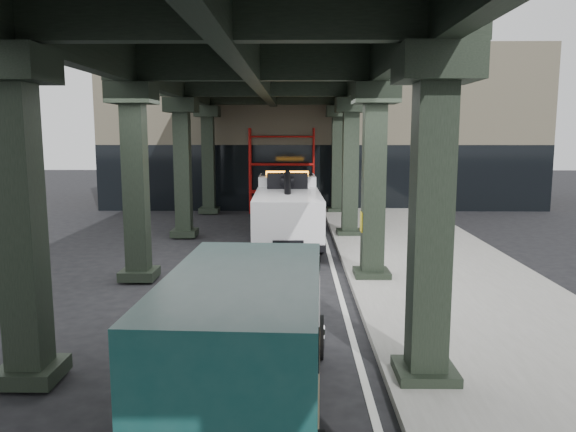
{
  "coord_description": "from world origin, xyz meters",
  "views": [
    {
      "loc": [
        0.62,
        -12.07,
        3.8
      ],
      "look_at": [
        0.45,
        1.99,
        1.7
      ],
      "focal_mm": 35.0,
      "sensor_mm": 36.0,
      "label": 1
    }
  ],
  "objects": [
    {
      "name": "ground",
      "position": [
        0.0,
        0.0,
        0.0
      ],
      "size": [
        90.0,
        90.0,
        0.0
      ],
      "primitive_type": "plane",
      "color": "black",
      "rests_on": "ground"
    },
    {
      "name": "sidewalk",
      "position": [
        4.5,
        2.0,
        0.07
      ],
      "size": [
        5.0,
        40.0,
        0.15
      ],
      "primitive_type": "cube",
      "color": "gray",
      "rests_on": "ground"
    },
    {
      "name": "lane_stripe",
      "position": [
        1.7,
        2.0,
        0.01
      ],
      "size": [
        0.12,
        38.0,
        0.01
      ],
      "primitive_type": "cube",
      "color": "silver",
      "rests_on": "ground"
    },
    {
      "name": "viaduct",
      "position": [
        -0.4,
        2.0,
        5.46
      ],
      "size": [
        7.4,
        32.0,
        6.4
      ],
      "color": "black",
      "rests_on": "ground"
    },
    {
      "name": "building",
      "position": [
        2.0,
        20.0,
        4.0
      ],
      "size": [
        22.0,
        10.0,
        8.0
      ],
      "primitive_type": "cube",
      "color": "#C6B793",
      "rests_on": "ground"
    },
    {
      "name": "scaffolding",
      "position": [
        0.0,
        14.64,
        2.11
      ],
      "size": [
        3.08,
        0.88,
        4.0
      ],
      "color": "#AC110D",
      "rests_on": "ground"
    },
    {
      "name": "tow_truck",
      "position": [
        0.36,
        7.46,
        1.21
      ],
      "size": [
        2.4,
        7.6,
        2.48
      ],
      "rotation": [
        0.0,
        0.0,
        0.02
      ],
      "color": "black",
      "rests_on": "ground"
    },
    {
      "name": "towed_van",
      "position": [
        0.0,
        -5.07,
        1.11
      ],
      "size": [
        2.26,
        5.19,
        2.07
      ],
      "rotation": [
        0.0,
        0.0,
        -0.05
      ],
      "color": "#134441",
      "rests_on": "ground"
    }
  ]
}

